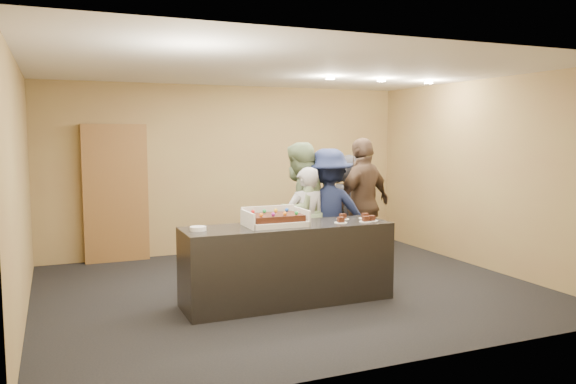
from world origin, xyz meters
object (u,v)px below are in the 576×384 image
at_px(person_brown_extra, 363,204).
at_px(person_navy_man, 328,214).
at_px(plate_stack, 198,229).
at_px(person_dark_suit, 348,208).
at_px(storage_cabinet, 116,193).
at_px(serving_counter, 288,264).
at_px(person_server_grey, 306,226).
at_px(sheet_cake, 275,217).
at_px(cake_box, 275,221).
at_px(person_sage_man, 298,212).

bearing_deg(person_brown_extra, person_navy_man, -2.10).
distance_m(plate_stack, person_dark_suit, 3.11).
distance_m(storage_cabinet, plate_stack, 2.97).
height_order(serving_counter, person_server_grey, person_server_grey).
distance_m(sheet_cake, person_navy_man, 1.33).
bearing_deg(cake_box, person_server_grey, 42.81).
xyz_separation_m(serving_counter, person_dark_suit, (1.66, 1.58, 0.36)).
relative_size(serving_counter, person_server_grey, 1.59).
bearing_deg(person_server_grey, cake_box, 39.80).
height_order(plate_stack, person_server_grey, person_server_grey).
height_order(person_sage_man, person_brown_extra, person_brown_extra).
bearing_deg(person_brown_extra, person_server_grey, -2.55).
relative_size(storage_cabinet, person_server_grey, 1.37).
height_order(storage_cabinet, plate_stack, storage_cabinet).
distance_m(person_server_grey, person_brown_extra, 1.16).
distance_m(person_server_grey, person_navy_man, 0.43).
bearing_deg(sheet_cake, person_brown_extra, 30.92).
bearing_deg(cake_box, storage_cabinet, 116.16).
height_order(plate_stack, person_navy_man, person_navy_man).
relative_size(cake_box, person_dark_suit, 0.42).
height_order(cake_box, person_brown_extra, person_brown_extra).
xyz_separation_m(person_sage_man, person_dark_suit, (1.15, 0.74, -0.10)).
height_order(cake_box, person_dark_suit, person_dark_suit).
bearing_deg(person_sage_man, cake_box, 17.57).
bearing_deg(plate_stack, storage_cabinet, 100.74).
bearing_deg(storage_cabinet, cake_box, -63.84).
height_order(person_sage_man, person_navy_man, person_sage_man).
bearing_deg(sheet_cake, cake_box, 89.09).
xyz_separation_m(cake_box, sheet_cake, (-0.00, -0.02, 0.05)).
relative_size(serving_counter, sheet_cake, 4.18).
relative_size(serving_counter, storage_cabinet, 1.16).
bearing_deg(person_sage_man, storage_cabinet, -78.83).
height_order(plate_stack, person_sage_man, person_sage_man).
bearing_deg(plate_stack, person_dark_suit, 30.22).
xyz_separation_m(person_server_grey, person_brown_extra, (1.07, 0.40, 0.18)).
relative_size(plate_stack, person_navy_man, 0.10).
relative_size(storage_cabinet, person_sage_man, 1.14).
xyz_separation_m(person_brown_extra, person_dark_suit, (0.06, 0.54, -0.13)).
relative_size(serving_counter, person_dark_suit, 1.48).
xyz_separation_m(person_server_grey, person_navy_man, (0.39, 0.14, 0.11)).
distance_m(plate_stack, person_brown_extra, 2.82).
height_order(cake_box, person_server_grey, person_server_grey).
bearing_deg(plate_stack, person_navy_man, 21.55).
distance_m(cake_box, person_brown_extra, 2.03).
bearing_deg(person_dark_suit, person_brown_extra, 89.83).
bearing_deg(person_navy_man, cake_box, 54.71).
xyz_separation_m(cake_box, person_brown_extra, (1.75, 1.02, -0.01)).
bearing_deg(person_navy_man, person_brown_extra, -140.19).
relative_size(storage_cabinet, person_brown_extra, 1.11).
height_order(cake_box, sheet_cake, cake_box).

